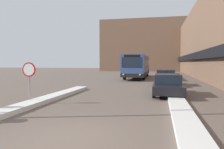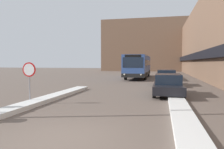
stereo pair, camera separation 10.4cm
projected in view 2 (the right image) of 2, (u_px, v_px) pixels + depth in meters
name	position (u px, v px, depth m)	size (l,w,h in m)	color
ground_plane	(61.00, 139.00, 6.21)	(160.00, 160.00, 0.00)	#66564C
building_row_right	(222.00, 37.00, 27.05)	(5.50, 60.00, 10.71)	brown
building_backdrop_far	(152.00, 46.00, 58.51)	(26.00, 8.00, 13.46)	brown
snow_bank_left	(36.00, 102.00, 11.35)	(0.90, 13.73, 0.22)	silver
snow_bank_right	(183.00, 117.00, 8.34)	(0.90, 10.91, 0.20)	silver
city_bus	(138.00, 66.00, 31.05)	(2.72, 12.52, 3.14)	#335193
parked_car_front	(168.00, 84.00, 14.69)	(1.92, 4.85, 1.41)	black
parked_car_middle	(166.00, 78.00, 20.96)	(1.89, 4.71, 1.49)	black
stop_sign	(29.00, 74.00, 11.48)	(0.76, 0.08, 2.19)	gray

